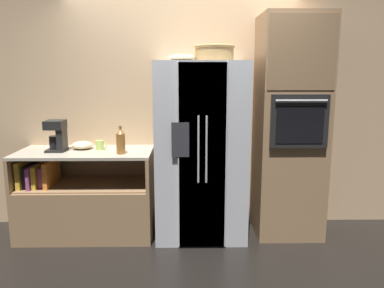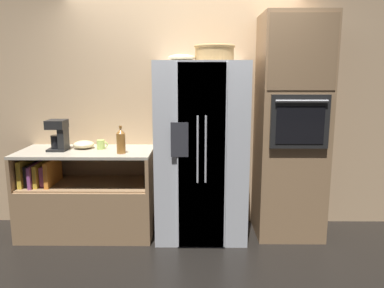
{
  "view_description": "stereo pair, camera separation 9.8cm",
  "coord_description": "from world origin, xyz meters",
  "px_view_note": "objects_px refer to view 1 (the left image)",
  "views": [
    {
      "loc": [
        0.03,
        -3.77,
        1.71
      ],
      "look_at": [
        0.09,
        -0.05,
        1.01
      ],
      "focal_mm": 35.0,
      "sensor_mm": 36.0,
      "label": 1
    },
    {
      "loc": [
        0.13,
        -3.78,
        1.71
      ],
      "look_at": [
        0.09,
        -0.05,
        1.01
      ],
      "focal_mm": 35.0,
      "sensor_mm": 36.0,
      "label": 2
    }
  ],
  "objects_px": {
    "fruit_bowl": "(182,57)",
    "bottle_tall": "(121,141)",
    "wicker_basket": "(214,52)",
    "coffee_maker": "(58,134)",
    "mug": "(100,145)",
    "mixing_bowl": "(82,145)",
    "refrigerator": "(201,151)",
    "wall_oven": "(290,128)"
  },
  "relations": [
    {
      "from": "coffee_maker",
      "to": "bottle_tall",
      "type": "bearing_deg",
      "value": -11.83
    },
    {
      "from": "wicker_basket",
      "to": "mixing_bowl",
      "type": "height_order",
      "value": "wicker_basket"
    },
    {
      "from": "wicker_basket",
      "to": "wall_oven",
      "type": "bearing_deg",
      "value": 6.07
    },
    {
      "from": "wicker_basket",
      "to": "mixing_bowl",
      "type": "relative_size",
      "value": 1.81
    },
    {
      "from": "refrigerator",
      "to": "fruit_bowl",
      "type": "xyz_separation_m",
      "value": [
        -0.19,
        -0.06,
        0.95
      ]
    },
    {
      "from": "wall_oven",
      "to": "mixing_bowl",
      "type": "relative_size",
      "value": 10.34
    },
    {
      "from": "mixing_bowl",
      "to": "bottle_tall",
      "type": "bearing_deg",
      "value": -28.67
    },
    {
      "from": "fruit_bowl",
      "to": "wicker_basket",
      "type": "bearing_deg",
      "value": 3.52
    },
    {
      "from": "refrigerator",
      "to": "coffee_maker",
      "type": "relative_size",
      "value": 5.7
    },
    {
      "from": "wall_oven",
      "to": "bottle_tall",
      "type": "height_order",
      "value": "wall_oven"
    },
    {
      "from": "refrigerator",
      "to": "wicker_basket",
      "type": "relative_size",
      "value": 4.56
    },
    {
      "from": "wall_oven",
      "to": "fruit_bowl",
      "type": "bearing_deg",
      "value": -174.66
    },
    {
      "from": "bottle_tall",
      "to": "mixing_bowl",
      "type": "distance_m",
      "value": 0.52
    },
    {
      "from": "wicker_basket",
      "to": "bottle_tall",
      "type": "xyz_separation_m",
      "value": [
        -0.94,
        -0.08,
        -0.87
      ]
    },
    {
      "from": "wall_oven",
      "to": "wicker_basket",
      "type": "relative_size",
      "value": 5.72
    },
    {
      "from": "wall_oven",
      "to": "mixing_bowl",
      "type": "xyz_separation_m",
      "value": [
        -2.2,
        0.08,
        -0.19
      ]
    },
    {
      "from": "wall_oven",
      "to": "wicker_basket",
      "type": "distance_m",
      "value": 1.11
    },
    {
      "from": "mug",
      "to": "mixing_bowl",
      "type": "bearing_deg",
      "value": 168.65
    },
    {
      "from": "wicker_basket",
      "to": "coffee_maker",
      "type": "distance_m",
      "value": 1.81
    },
    {
      "from": "fruit_bowl",
      "to": "coffee_maker",
      "type": "xyz_separation_m",
      "value": [
        -1.29,
        0.08,
        -0.77
      ]
    },
    {
      "from": "wall_oven",
      "to": "fruit_bowl",
      "type": "height_order",
      "value": "wall_oven"
    },
    {
      "from": "wall_oven",
      "to": "coffee_maker",
      "type": "relative_size",
      "value": 7.14
    },
    {
      "from": "mixing_bowl",
      "to": "fruit_bowl",
      "type": "bearing_deg",
      "value": -9.88
    },
    {
      "from": "bottle_tall",
      "to": "mug",
      "type": "distance_m",
      "value": 0.34
    },
    {
      "from": "fruit_bowl",
      "to": "mixing_bowl",
      "type": "bearing_deg",
      "value": 170.12
    },
    {
      "from": "fruit_bowl",
      "to": "bottle_tall",
      "type": "bearing_deg",
      "value": -174.27
    },
    {
      "from": "bottle_tall",
      "to": "wall_oven",
      "type": "bearing_deg",
      "value": 5.48
    },
    {
      "from": "wicker_basket",
      "to": "mixing_bowl",
      "type": "distance_m",
      "value": 1.7
    },
    {
      "from": "refrigerator",
      "to": "mug",
      "type": "height_order",
      "value": "refrigerator"
    },
    {
      "from": "wicker_basket",
      "to": "fruit_bowl",
      "type": "xyz_separation_m",
      "value": [
        -0.32,
        -0.02,
        -0.05
      ]
    },
    {
      "from": "fruit_bowl",
      "to": "mixing_bowl",
      "type": "height_order",
      "value": "fruit_bowl"
    },
    {
      "from": "wall_oven",
      "to": "mug",
      "type": "xyz_separation_m",
      "value": [
        -2.0,
        0.04,
        -0.19
      ]
    },
    {
      "from": "wicker_basket",
      "to": "bottle_tall",
      "type": "relative_size",
      "value": 1.42
    },
    {
      "from": "bottle_tall",
      "to": "coffee_maker",
      "type": "xyz_separation_m",
      "value": [
        -0.67,
        0.14,
        0.05
      ]
    },
    {
      "from": "mug",
      "to": "mixing_bowl",
      "type": "distance_m",
      "value": 0.2
    },
    {
      "from": "fruit_bowl",
      "to": "mixing_bowl",
      "type": "xyz_separation_m",
      "value": [
        -1.07,
        0.19,
        -0.91
      ]
    },
    {
      "from": "fruit_bowl",
      "to": "bottle_tall",
      "type": "relative_size",
      "value": 0.95
    },
    {
      "from": "refrigerator",
      "to": "fruit_bowl",
      "type": "relative_size",
      "value": 6.85
    },
    {
      "from": "bottle_tall",
      "to": "mixing_bowl",
      "type": "height_order",
      "value": "bottle_tall"
    },
    {
      "from": "refrigerator",
      "to": "wall_oven",
      "type": "height_order",
      "value": "wall_oven"
    },
    {
      "from": "wicker_basket",
      "to": "fruit_bowl",
      "type": "relative_size",
      "value": 1.5
    },
    {
      "from": "wicker_basket",
      "to": "coffee_maker",
      "type": "relative_size",
      "value": 1.25
    }
  ]
}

